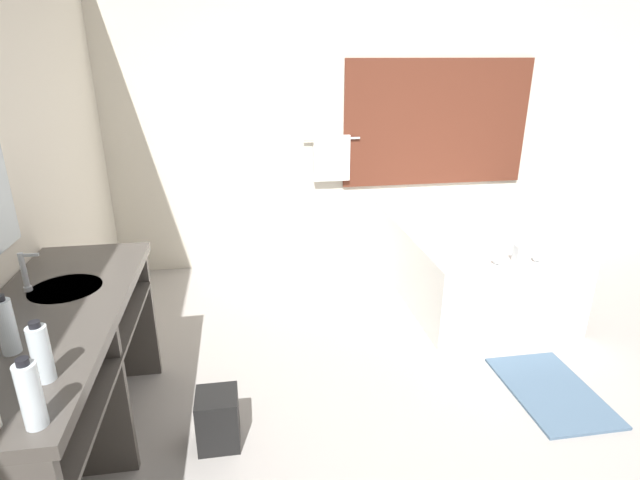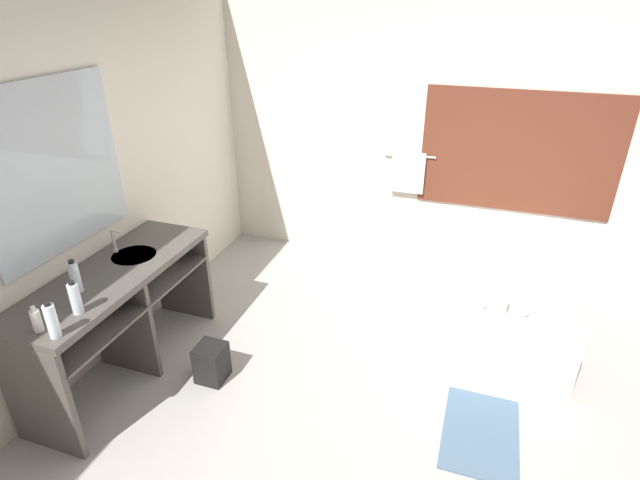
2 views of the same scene
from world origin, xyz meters
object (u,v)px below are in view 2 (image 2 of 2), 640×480
(water_bottle_1, at_px, (52,321))
(soap_dispenser, at_px, (37,320))
(waste_bin, at_px, (212,363))
(water_bottle_3, at_px, (75,277))
(bathtub, at_px, (499,290))
(water_bottle_2, at_px, (75,298))

(water_bottle_1, relative_size, soap_dispenser, 1.35)
(soap_dispenser, relative_size, waste_bin, 0.57)
(water_bottle_3, height_order, soap_dispenser, water_bottle_3)
(bathtub, xyz_separation_m, water_bottle_1, (-2.37, -2.23, 0.65))
(water_bottle_1, bearing_deg, water_bottle_3, 118.57)
(bathtub, bearing_deg, waste_bin, -143.48)
(water_bottle_1, relative_size, water_bottle_2, 1.04)
(water_bottle_2, height_order, waste_bin, water_bottle_2)
(water_bottle_2, distance_m, waste_bin, 1.10)
(bathtub, distance_m, water_bottle_2, 3.20)
(soap_dispenser, bearing_deg, water_bottle_1, -3.73)
(bathtub, height_order, waste_bin, bathtub)
(bathtub, distance_m, water_bottle_3, 3.23)
(waste_bin, bearing_deg, water_bottle_2, -129.91)
(water_bottle_3, distance_m, soap_dispenser, 0.42)
(bathtub, height_order, water_bottle_1, water_bottle_1)
(water_bottle_3, bearing_deg, water_bottle_2, -47.06)
(water_bottle_2, bearing_deg, waste_bin, 50.09)
(bathtub, distance_m, waste_bin, 2.41)
(water_bottle_1, bearing_deg, soap_dispenser, 176.27)
(soap_dispenser, height_order, waste_bin, soap_dispenser)
(bathtub, relative_size, water_bottle_2, 7.69)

